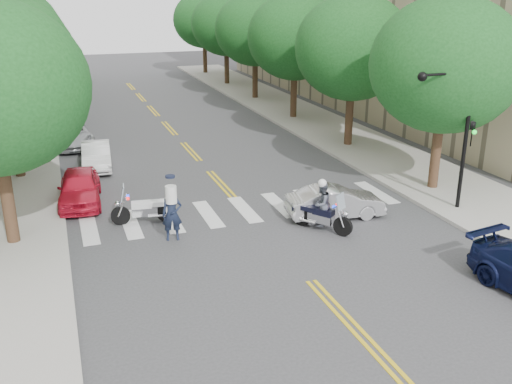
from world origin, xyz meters
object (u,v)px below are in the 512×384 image
motorcycle_police (320,207)px  officer_standing (172,214)px  convertible (335,202)px  motorcycle_parked (149,209)px

motorcycle_police → officer_standing: motorcycle_police is taller
motorcycle_police → convertible: (1.12, 0.92, -0.26)m
motorcycle_police → convertible: 1.48m
convertible → motorcycle_police: bearing=136.4°
motorcycle_police → officer_standing: bearing=-45.3°
motorcycle_police → motorcycle_parked: 6.58m
motorcycle_parked → officer_standing: (0.54, -1.89, 0.43)m
motorcycle_parked → motorcycle_police: bearing=-108.8°
motorcycle_parked → convertible: motorcycle_parked is taller
officer_standing → convertible: size_ratio=0.51×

